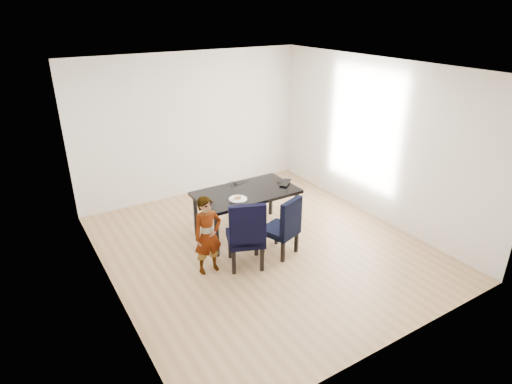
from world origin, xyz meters
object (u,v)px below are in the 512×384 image
chair_right (280,225)px  child (208,235)px  dining_table (246,212)px  plate (238,199)px  laptop (283,182)px  chair_left (245,232)px

chair_right → child: child is taller
dining_table → child: 1.20m
plate → dining_table: bearing=37.6°
dining_table → plate: size_ratio=5.79×
child → laptop: child is taller
child → laptop: (1.67, 0.62, 0.20)m
plate → chair_left: bearing=-110.1°
chair_right → child: bearing=153.5°
chair_right → laptop: chair_right is taller
chair_right → child: size_ratio=0.82×
child → laptop: 1.79m
chair_right → chair_left: bearing=160.2°
chair_left → laptop: chair_left is taller
child → dining_table: bearing=33.7°
dining_table → plate: 0.51m
chair_left → plate: 0.66m
dining_table → chair_right: size_ratio=1.73×
dining_table → child: (-0.99, -0.65, 0.19)m
chair_right → laptop: bearing=33.4°
dining_table → child: size_ratio=1.42×
laptop → plate: bearing=-28.4°
dining_table → chair_left: bearing=-121.2°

